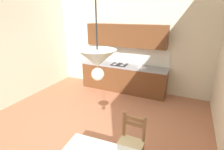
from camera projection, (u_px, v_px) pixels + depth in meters
ground_plane at (76, 145)px, 3.51m from camera, size 5.85×6.93×0.10m
wall_back at (130, 27)px, 5.55m from camera, size 5.85×0.12×4.17m
kitchen_cabinetry at (124, 66)px, 5.71m from camera, size 2.89×0.63×2.20m
dining_chair_kitchen_side at (131, 143)px, 2.88m from camera, size 0.43×0.43×0.93m
pendant_lamp at (97, 59)px, 1.40m from camera, size 0.32×0.32×0.80m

